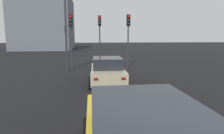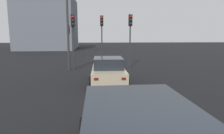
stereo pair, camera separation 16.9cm
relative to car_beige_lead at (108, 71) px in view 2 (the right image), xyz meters
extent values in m
cube|color=tan|center=(0.05, 0.00, -0.14)|extent=(4.16, 1.85, 0.61)
cube|color=#1E232B|center=(-0.15, 0.00, 0.46)|extent=(1.89, 1.58, 0.57)
cylinder|color=black|center=(1.31, -0.91, -0.38)|extent=(0.65, 0.24, 0.64)
cylinder|color=black|center=(1.35, 0.84, -0.38)|extent=(0.65, 0.24, 0.64)
cylinder|color=black|center=(-1.25, -0.84, -0.38)|extent=(0.65, 0.24, 0.64)
cylinder|color=black|center=(-1.20, 0.90, -0.38)|extent=(0.65, 0.24, 0.64)
cube|color=maroon|center=(-2.04, -0.57, -0.03)|extent=(0.04, 0.20, 0.11)
cube|color=maroon|center=(-2.00, 0.68, -0.03)|extent=(0.04, 0.20, 0.11)
cube|color=#1E232B|center=(-7.94, 0.07, 0.58)|extent=(2.17, 1.63, 0.65)
cylinder|color=black|center=(-6.22, -0.86, -0.38)|extent=(0.64, 0.22, 0.64)
cylinder|color=black|center=(-6.21, 0.99, -0.38)|extent=(0.64, 0.22, 0.64)
cylinder|color=#2D2D30|center=(5.10, -2.11, 0.99)|extent=(0.11, 0.11, 3.38)
cube|color=black|center=(5.04, -2.12, 3.13)|extent=(0.21, 0.29, 0.90)
sphere|color=red|center=(4.93, -2.12, 3.40)|extent=(0.20, 0.20, 0.20)
sphere|color=black|center=(4.93, -2.12, 3.13)|extent=(0.20, 0.20, 0.20)
sphere|color=black|center=(4.93, -2.12, 2.86)|extent=(0.20, 0.20, 0.20)
cylinder|color=#2D2D30|center=(7.03, 0.09, 1.03)|extent=(0.11, 0.11, 3.47)
cube|color=black|center=(6.97, 0.09, 3.22)|extent=(0.21, 0.28, 0.90)
sphere|color=red|center=(6.86, 0.09, 3.49)|extent=(0.20, 0.20, 0.20)
sphere|color=black|center=(6.86, 0.09, 3.22)|extent=(0.20, 0.20, 0.20)
sphere|color=black|center=(6.86, 0.09, 2.95)|extent=(0.20, 0.20, 0.20)
cylinder|color=#2D2D30|center=(11.72, 3.61, 0.72)|extent=(0.11, 0.11, 2.86)
cube|color=black|center=(11.66, 3.60, 2.60)|extent=(0.24, 0.31, 0.90)
sphere|color=red|center=(11.56, 3.58, 2.87)|extent=(0.20, 0.20, 0.20)
sphere|color=black|center=(11.56, 3.58, 2.60)|extent=(0.20, 0.20, 0.20)
sphere|color=black|center=(11.56, 3.58, 2.33)|extent=(0.20, 0.20, 0.20)
cylinder|color=#2D2D30|center=(4.59, 2.34, 0.93)|extent=(0.11, 0.11, 3.27)
cube|color=black|center=(4.53, 2.34, 3.02)|extent=(0.21, 0.29, 0.90)
sphere|color=red|center=(4.42, 2.34, 3.29)|extent=(0.20, 0.20, 0.20)
sphere|color=black|center=(4.42, 2.34, 3.02)|extent=(0.20, 0.20, 0.20)
sphere|color=black|center=(4.42, 2.34, 2.75)|extent=(0.20, 0.20, 0.20)
cylinder|color=#2D2D30|center=(4.36, 2.70, 3.79)|extent=(0.16, 0.16, 8.99)
cube|color=slate|center=(31.04, 9.94, 4.43)|extent=(13.15, 10.43, 10.26)
camera|label=1|loc=(-10.73, 0.88, 1.89)|focal=31.63mm
camera|label=2|loc=(-10.75, 0.71, 1.89)|focal=31.63mm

